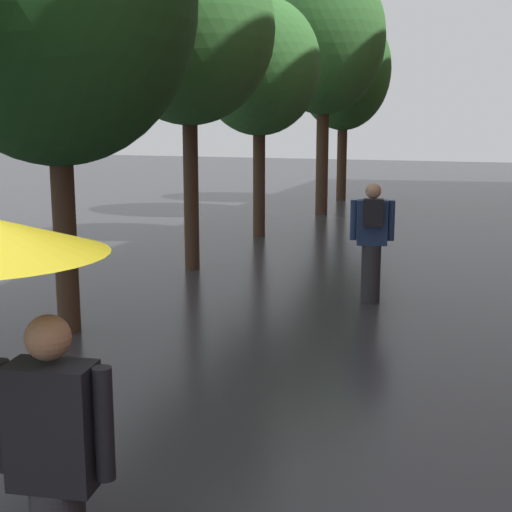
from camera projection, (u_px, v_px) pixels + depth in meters
The scene contains 6 objects.
street_tree_1 at pixel (53, 0), 7.83m from camera, with size 3.15×3.15×5.54m.
street_tree_2 at pixel (188, 30), 11.28m from camera, with size 2.72×2.72×5.32m.
street_tree_3 at pixel (259, 67), 14.65m from camera, with size 2.50×2.50×4.88m.
street_tree_4 at pixel (324, 38), 18.02m from camera, with size 3.05×3.05×6.32m.
street_tree_5 at pixel (344, 70), 21.31m from camera, with size 2.78×2.78×5.61m.
pedestrian_walking_midground at pixel (372, 240), 9.70m from camera, with size 0.58×0.38×1.63m.
Camera 1 is at (1.73, -2.03, 2.50)m, focal length 50.74 mm.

